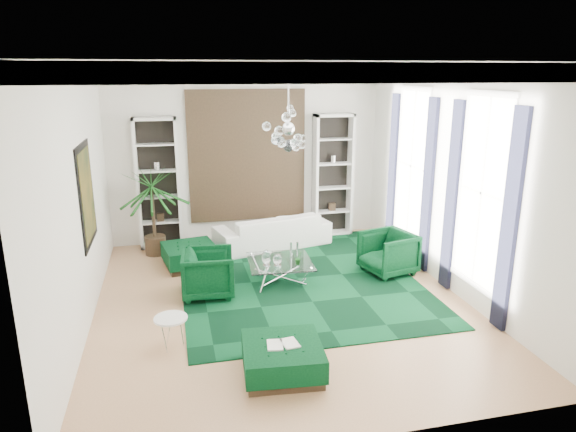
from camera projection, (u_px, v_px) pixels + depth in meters
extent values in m
cube|color=tan|center=(281.00, 301.00, 8.63)|extent=(6.00, 7.00, 0.02)
cube|color=white|center=(280.00, 64.00, 7.59)|extent=(6.00, 7.00, 0.02)
cube|color=white|center=(247.00, 156.00, 11.40)|extent=(6.00, 0.02, 3.80)
cube|color=white|center=(360.00, 271.00, 4.82)|extent=(6.00, 0.02, 3.80)
cube|color=white|center=(78.00, 201.00, 7.45)|extent=(0.02, 7.00, 3.80)
cube|color=white|center=(452.00, 181.00, 8.76)|extent=(0.02, 7.00, 3.80)
cylinder|color=white|center=(276.00, 67.00, 7.88)|extent=(0.90, 0.90, 0.05)
cube|color=black|center=(247.00, 156.00, 11.35)|extent=(2.50, 0.06, 2.80)
cube|color=black|center=(87.00, 195.00, 8.04)|extent=(0.04, 1.30, 1.60)
cube|color=white|center=(482.00, 193.00, 7.92)|extent=(0.03, 1.10, 2.90)
cube|color=black|center=(510.00, 223.00, 7.24)|extent=(0.07, 0.30, 3.25)
cube|color=black|center=(452.00, 197.00, 8.71)|extent=(0.07, 0.30, 3.25)
cube|color=white|center=(411.00, 166.00, 10.16)|extent=(0.03, 1.10, 2.90)
cube|color=black|center=(428.00, 187.00, 9.49)|extent=(0.07, 0.30, 3.25)
cube|color=black|center=(393.00, 171.00, 10.96)|extent=(0.07, 0.30, 3.25)
cube|color=black|center=(297.00, 279.00, 9.50)|extent=(4.20, 5.00, 0.02)
imported|color=white|center=(272.00, 230.00, 11.19)|extent=(2.63, 1.51, 0.72)
imported|color=black|center=(209.00, 273.00, 8.73)|extent=(0.94, 0.92, 0.80)
imported|color=black|center=(388.00, 253.00, 9.69)|extent=(1.07, 1.05, 0.81)
cube|color=black|center=(190.00, 256.00, 10.08)|extent=(1.12, 1.12, 0.43)
cube|color=black|center=(283.00, 359.00, 6.50)|extent=(1.07, 1.07, 0.40)
cube|color=white|center=(282.00, 344.00, 6.45)|extent=(0.41, 0.27, 0.03)
cylinder|color=white|center=(172.00, 333.00, 7.10)|extent=(0.58, 0.58, 0.44)
imported|color=#145117|center=(298.00, 258.00, 9.12)|extent=(0.17, 0.15, 0.24)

